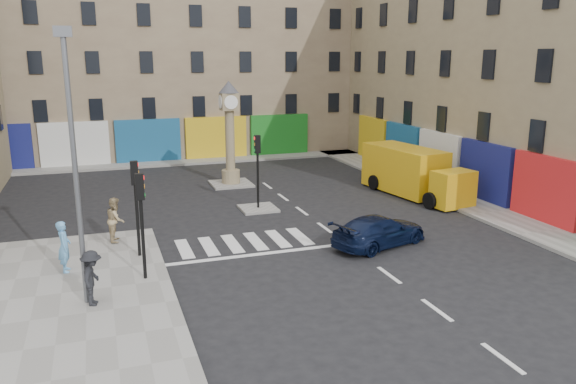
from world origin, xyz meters
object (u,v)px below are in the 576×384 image
traffic_light_left_far (136,193)px  pedestrian_blue (64,246)px  clock_pillar (230,127)px  yellow_van (412,172)px  traffic_light_island (258,160)px  lamp_post (74,156)px  pedestrian_dark (92,278)px  traffic_light_left_near (141,209)px  pedestrian_tan (116,219)px  navy_sedan (379,231)px

traffic_light_left_far → pedestrian_blue: size_ratio=1.99×
clock_pillar → yellow_van: size_ratio=0.82×
traffic_light_island → lamp_post: lamp_post is taller
clock_pillar → yellow_van: bearing=-33.0°
lamp_post → pedestrian_blue: size_ratio=4.47×
pedestrian_blue → clock_pillar: bearing=-34.6°
traffic_light_island → pedestrian_dark: (-7.99, -9.45, -1.57)m
traffic_light_left_near → clock_pillar: 15.19m
yellow_van → pedestrian_tan: (-16.05, -3.43, -0.23)m
traffic_light_left_far → yellow_van: traffic_light_left_far is taller
lamp_post → pedestrian_blue: bearing=103.4°
traffic_light_left_near → pedestrian_blue: traffic_light_left_near is taller
navy_sedan → pedestrian_blue: pedestrian_blue is taller
traffic_light_left_far → pedestrian_blue: bearing=-162.5°
pedestrian_tan → pedestrian_dark: 6.24m
traffic_light_left_near → clock_pillar: size_ratio=0.61×
pedestrian_blue → traffic_light_island: bearing=-53.6°
traffic_light_left_far → navy_sedan: 9.81m
traffic_light_left_near → pedestrian_dark: (-1.69, -1.65, -1.60)m
pedestrian_blue → pedestrian_dark: bearing=-162.6°
traffic_light_island → yellow_van: traffic_light_island is taller
navy_sedan → traffic_light_left_far: bearing=61.6°
yellow_van → traffic_light_left_far: bearing=-168.5°
traffic_light_left_near → traffic_light_left_far: bearing=90.0°
traffic_light_left_far → clock_pillar: clock_pillar is taller
traffic_light_left_near → traffic_light_island: bearing=51.1°
yellow_van → clock_pillar: bearing=138.6°
yellow_van → lamp_post: bearing=-159.9°
traffic_light_island → yellow_van: (9.01, 0.15, -1.29)m
traffic_light_left_near → pedestrian_blue: (-2.61, 1.58, -1.54)m
navy_sedan → pedestrian_tan: 10.88m
pedestrian_blue → navy_sedan: bearing=-92.1°
clock_pillar → pedestrian_tan: clock_pillar is taller
traffic_light_island → yellow_van: size_ratio=0.50×
clock_pillar → navy_sedan: size_ratio=1.39×
traffic_light_left_near → traffic_light_left_far: (0.00, 2.40, 0.00)m
yellow_van → pedestrian_tan: size_ratio=4.02×
pedestrian_dark → clock_pillar: bearing=-16.1°
traffic_light_left_near → pedestrian_dark: traffic_light_left_near is taller
traffic_light_left_far → clock_pillar: 13.05m
lamp_post → clock_pillar: size_ratio=1.36×
traffic_light_island → pedestrian_blue: 10.97m
pedestrian_tan → pedestrian_blue: bearing=154.9°
pedestrian_tan → traffic_light_left_far: bearing=-153.3°
traffic_light_island → traffic_light_left_far: bearing=-139.4°
traffic_light_island → pedestrian_dark: traffic_light_island is taller
pedestrian_dark → traffic_light_left_far: bearing=-11.4°
traffic_light_left_near → pedestrian_tan: size_ratio=2.00×
pedestrian_tan → pedestrian_dark: (-0.95, -6.17, -0.05)m
yellow_van → pedestrian_blue: (-17.92, -6.37, -0.22)m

